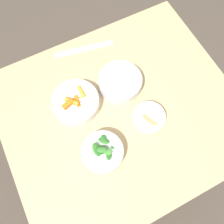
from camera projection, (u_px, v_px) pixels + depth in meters
ground_plane at (117, 145)px, 1.64m from camera, size 10.00×10.00×0.00m
dining_table at (120, 120)px, 1.05m from camera, size 1.00×0.86×0.75m
bowl_carrots at (76, 102)px, 0.91m from camera, size 0.20×0.20×0.07m
bowl_greens at (103, 152)px, 0.84m from camera, size 0.16×0.16×0.09m
bowl_beans_hotdog at (120, 82)px, 0.95m from camera, size 0.19×0.19×0.06m
bowl_cookies at (149, 117)px, 0.90m from camera, size 0.14×0.14×0.04m
ruler at (84, 49)px, 1.03m from camera, size 0.28×0.08×0.00m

